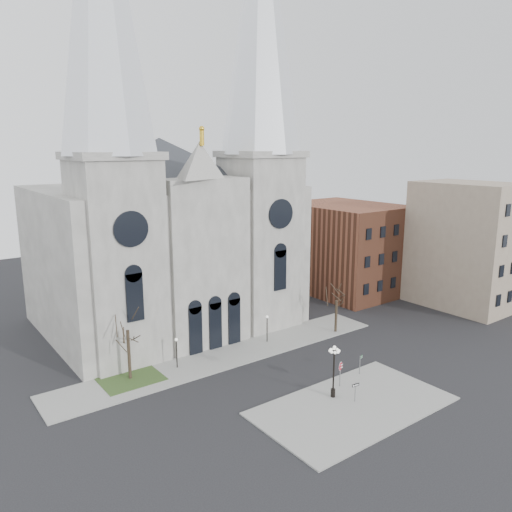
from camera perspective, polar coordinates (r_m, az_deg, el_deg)
ground at (r=48.98m, az=4.08°, el=-15.51°), size 160.00×160.00×0.00m
sidewalk_near at (r=47.68m, az=11.02°, el=-16.46°), size 18.00×10.00×0.14m
sidewalk_far at (r=56.88m, az=-3.29°, el=-11.29°), size 40.00×6.00×0.14m
grass_patch at (r=53.09m, az=-14.16°, el=-13.45°), size 6.00×5.00×0.18m
cathedral at (r=62.53m, az=-9.55°, el=8.17°), size 33.00×26.66×54.00m
bg_building_brick at (r=81.57m, az=10.12°, el=0.95°), size 14.00×18.00×14.00m
bg_building_tan at (r=78.10m, az=22.82°, el=1.16°), size 10.00×14.00×18.00m
tree_left at (r=50.97m, az=-14.49°, el=-7.88°), size 3.20×3.20×7.50m
tree_right at (r=62.94m, az=9.21°, el=-4.80°), size 3.20×3.20×6.00m
ped_lamp_left at (r=53.63m, az=-9.07°, el=-10.32°), size 0.32×0.32×3.26m
ped_lamp_right at (r=59.65m, az=1.28°, el=-7.78°), size 0.32×0.32×3.26m
stop_sign at (r=49.95m, az=9.61°, el=-12.59°), size 0.92×0.10×2.54m
globe_lamp at (r=47.34m, az=8.90°, el=-12.20°), size 1.20×1.20×5.05m
one_way_sign at (r=47.69m, az=11.28°, el=-14.63°), size 0.81×0.15×1.85m
street_name_sign at (r=53.04m, az=11.82°, el=-11.87°), size 0.60×0.29×2.00m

